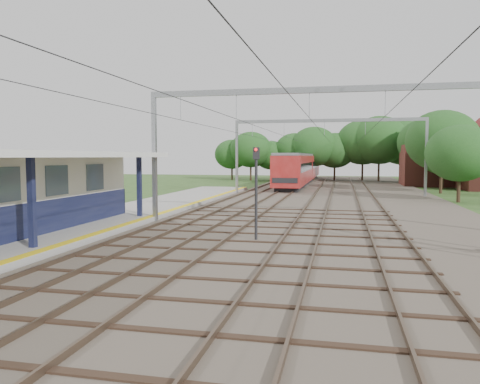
# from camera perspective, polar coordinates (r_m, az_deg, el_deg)

# --- Properties ---
(ground) EXTENTS (160.00, 160.00, 0.00)m
(ground) POSITION_cam_1_polar(r_m,az_deg,el_deg) (10.43, -16.86, -15.91)
(ground) COLOR #2D4C1E
(ground) RESTS_ON ground
(ballast_bed) EXTENTS (18.00, 90.00, 0.10)m
(ballast_bed) POSITION_cam_1_polar(r_m,az_deg,el_deg) (38.69, 11.05, -0.97)
(ballast_bed) COLOR #473D33
(ballast_bed) RESTS_ON ground
(platform) EXTENTS (5.00, 52.00, 0.35)m
(platform) POSITION_cam_1_polar(r_m,az_deg,el_deg) (25.91, -16.26, -3.38)
(platform) COLOR gray
(platform) RESTS_ON ground
(yellow_stripe) EXTENTS (0.45, 52.00, 0.01)m
(yellow_stripe) POSITION_cam_1_polar(r_m,az_deg,el_deg) (24.89, -11.71, -3.19)
(yellow_stripe) COLOR yellow
(yellow_stripe) RESTS_ON platform
(rail_tracks) EXTENTS (11.80, 88.00, 0.15)m
(rail_tracks) POSITION_cam_1_polar(r_m,az_deg,el_deg) (38.81, 7.36, -0.73)
(rail_tracks) COLOR brown
(rail_tracks) RESTS_ON ballast_bed
(catenary_system) EXTENTS (17.22, 88.00, 7.00)m
(catenary_system) POSITION_cam_1_polar(r_m,az_deg,el_deg) (33.89, 9.96, 7.55)
(catenary_system) COLOR gray
(catenary_system) RESTS_ON ground
(tree_band) EXTENTS (31.72, 30.88, 8.82)m
(tree_band) POSITION_cam_1_polar(r_m,az_deg,el_deg) (65.66, 11.53, 5.42)
(tree_band) COLOR #382619
(tree_band) RESTS_ON ground
(house_far) EXTENTS (8.00, 6.12, 8.66)m
(house_far) POSITION_cam_1_polar(r_m,az_deg,el_deg) (61.54, 22.85, 3.68)
(house_far) COLOR brown
(house_far) RESTS_ON ground
(train) EXTENTS (2.92, 36.38, 3.84)m
(train) POSITION_cam_1_polar(r_m,az_deg,el_deg) (62.89, 7.49, 2.99)
(train) COLOR black
(train) RESTS_ON ballast_bed
(signal_post) EXTENTS (0.29, 0.26, 3.96)m
(signal_post) POSITION_cam_1_polar(r_m,az_deg,el_deg) (19.45, 1.98, 0.90)
(signal_post) COLOR black
(signal_post) RESTS_ON ground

